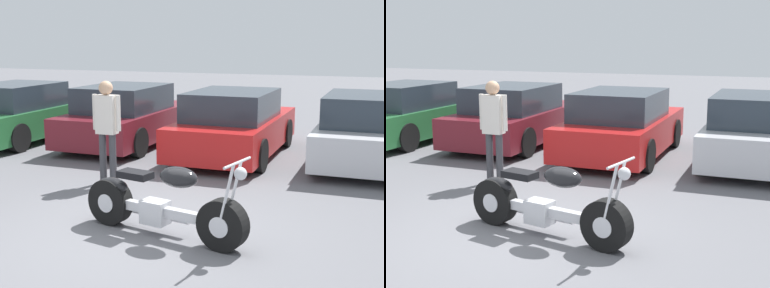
% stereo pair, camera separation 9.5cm
% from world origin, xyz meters
% --- Properties ---
extents(ground_plane, '(60.00, 60.00, 0.00)m').
position_xyz_m(ground_plane, '(0.00, 0.00, 0.00)').
color(ground_plane, slate).
extents(motorcycle, '(2.32, 0.90, 1.09)m').
position_xyz_m(motorcycle, '(0.32, 0.08, 0.41)').
color(motorcycle, black).
rests_on(motorcycle, ground_plane).
extents(parked_car_green, '(1.88, 4.07, 1.39)m').
position_xyz_m(parked_car_green, '(-5.45, 4.76, 0.65)').
color(parked_car_green, '#286B38').
rests_on(parked_car_green, ground_plane).
extents(parked_car_maroon, '(1.88, 4.07, 1.39)m').
position_xyz_m(parked_car_maroon, '(-2.78, 5.21, 0.65)').
color(parked_car_maroon, maroon).
rests_on(parked_car_maroon, ground_plane).
extents(parked_car_red, '(1.88, 4.07, 1.39)m').
position_xyz_m(parked_car_red, '(-0.12, 4.89, 0.65)').
color(parked_car_red, red).
rests_on(parked_car_red, ground_plane).
extents(parked_car_silver, '(1.88, 4.07, 1.39)m').
position_xyz_m(parked_car_silver, '(2.54, 5.14, 0.65)').
color(parked_car_silver, '#BCBCC1').
rests_on(parked_car_silver, ground_plane).
extents(person_standing, '(0.52, 0.24, 1.76)m').
position_xyz_m(person_standing, '(-1.51, 2.00, 1.05)').
color(person_standing, '#38383D').
rests_on(person_standing, ground_plane).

